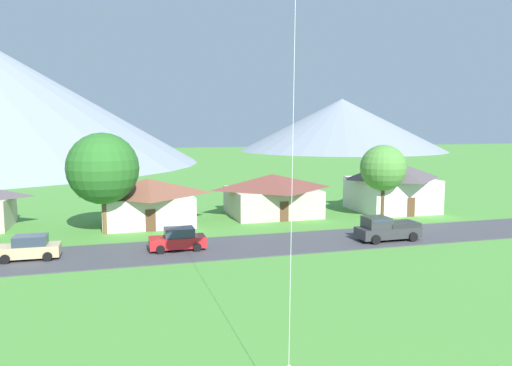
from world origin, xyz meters
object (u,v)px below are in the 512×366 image
(house_leftmost, at_px, (148,200))
(pickup_truck_charcoal_west_side, at_px, (386,228))
(house_rightmost, at_px, (392,185))
(parked_car_tan_mid_west, at_px, (29,248))
(tree_left_of_center, at_px, (383,168))
(parked_car_red_west_end, at_px, (178,239))
(house_left_center, at_px, (272,194))
(tree_near_left, at_px, (103,169))

(house_leftmost, relative_size, pickup_truck_charcoal_west_side, 1.71)
(house_rightmost, xyz_separation_m, parked_car_tan_mid_west, (-35.42, -11.05, -2.02))
(tree_left_of_center, height_order, pickup_truck_charcoal_west_side, tree_left_of_center)
(parked_car_red_west_end, relative_size, pickup_truck_charcoal_west_side, 0.81)
(house_left_center, distance_m, parked_car_tan_mid_west, 25.11)
(house_rightmost, bearing_deg, house_leftmost, -179.59)
(house_leftmost, distance_m, parked_car_tan_mid_west, 14.12)
(house_rightmost, xyz_separation_m, tree_left_of_center, (-3.33, -3.78, 2.27))
(parked_car_red_west_end, height_order, pickup_truck_charcoal_west_side, pickup_truck_charcoal_west_side)
(tree_left_of_center, bearing_deg, house_rightmost, 48.63)
(house_rightmost, bearing_deg, tree_near_left, -173.12)
(house_left_center, xyz_separation_m, tree_near_left, (-16.91, -4.85, 3.49))
(pickup_truck_charcoal_west_side, bearing_deg, parked_car_tan_mid_west, 176.15)
(tree_near_left, xyz_separation_m, tree_left_of_center, (27.11, -0.11, -0.59))
(house_rightmost, height_order, tree_left_of_center, tree_left_of_center)
(house_left_center, height_order, tree_left_of_center, tree_left_of_center)
(house_left_center, bearing_deg, tree_near_left, -164.00)
(tree_near_left, height_order, tree_left_of_center, tree_near_left)
(tree_left_of_center, xyz_separation_m, pickup_truck_charcoal_west_side, (-4.88, -9.10, -4.10))
(pickup_truck_charcoal_west_side, bearing_deg, house_rightmost, 57.50)
(tree_left_of_center, bearing_deg, parked_car_red_west_end, -160.89)
(house_rightmost, relative_size, parked_car_tan_mid_west, 2.04)
(house_rightmost, bearing_deg, parked_car_red_west_end, -155.70)
(house_leftmost, relative_size, tree_left_of_center, 1.19)
(house_leftmost, xyz_separation_m, house_left_center, (12.98, 1.37, -0.03))
(parked_car_red_west_end, distance_m, parked_car_tan_mid_west, 10.41)
(house_leftmost, relative_size, house_left_center, 0.94)
(house_leftmost, bearing_deg, tree_left_of_center, -8.80)
(house_left_center, height_order, pickup_truck_charcoal_west_side, house_left_center)
(house_rightmost, height_order, parked_car_red_west_end, house_rightmost)
(tree_near_left, xyz_separation_m, pickup_truck_charcoal_west_side, (22.23, -9.21, -4.68))
(parked_car_red_west_end, xyz_separation_m, pickup_truck_charcoal_west_side, (16.81, -1.59, 0.19))
(house_leftmost, relative_size, parked_car_tan_mid_west, 2.11)
(house_left_center, distance_m, pickup_truck_charcoal_west_side, 15.08)
(house_left_center, xyz_separation_m, parked_car_tan_mid_west, (-21.89, -12.23, -1.38))
(house_left_center, relative_size, pickup_truck_charcoal_west_side, 1.82)
(tree_near_left, height_order, parked_car_tan_mid_west, tree_near_left)
(tree_near_left, relative_size, parked_car_tan_mid_west, 2.09)
(tree_near_left, bearing_deg, pickup_truck_charcoal_west_side, -22.50)
(house_leftmost, xyz_separation_m, house_rightmost, (26.51, 0.19, 0.61))
(pickup_truck_charcoal_west_side, bearing_deg, parked_car_red_west_end, 174.61)
(house_leftmost, distance_m, tree_near_left, 6.29)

